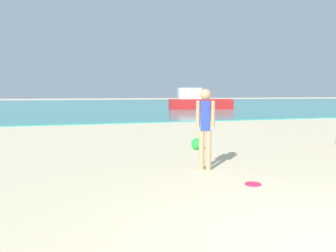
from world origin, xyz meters
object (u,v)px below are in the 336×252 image
Objects in this scene: frisbee at (253,184)px; beach_ball at (197,144)px; person_standing at (205,124)px; boat_near at (198,102)px.

frisbee is 0.85× the size of beach_ball.
boat_near is at bearing -82.89° from person_standing.
boat_near is at bearing 69.52° from frisbee.
beach_ball reaches higher than frisbee.
boat_near is (9.72, 23.85, -0.19)m from person_standing.
frisbee is 0.04× the size of boat_near.
person_standing is at bearing -101.54° from boat_near.
boat_near is at bearing 67.44° from beach_ball.
person_standing is 1.65m from frisbee.
boat_near is 19.10× the size of beach_ball.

